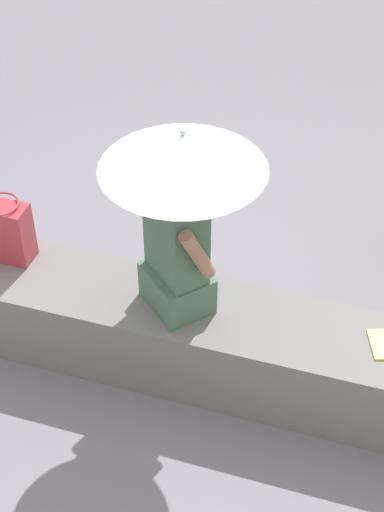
{
  "coord_description": "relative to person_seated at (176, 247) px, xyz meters",
  "views": [
    {
      "loc": [
        0.76,
        -2.71,
        3.3
      ],
      "look_at": [
        -0.08,
        0.0,
        0.84
      ],
      "focal_mm": 53.06,
      "sensor_mm": 36.0,
      "label": 1
    }
  ],
  "objects": [
    {
      "name": "stone_bench",
      "position": [
        0.16,
        -0.01,
        -0.63
      ],
      "size": [
        3.1,
        0.53,
        0.49
      ],
      "primitive_type": "cube",
      "color": "slate",
      "rests_on": "ground"
    },
    {
      "name": "person_seated",
      "position": [
        0.0,
        0.0,
        0.0
      ],
      "size": [
        0.48,
        0.46,
        0.9
      ],
      "color": "#47664C",
      "rests_on": "stone_bench"
    },
    {
      "name": "ground_plane",
      "position": [
        0.16,
        -0.01,
        -0.88
      ],
      "size": [
        14.0,
        14.0,
        0.0
      ],
      "primitive_type": "plane",
      "color": "slate"
    },
    {
      "name": "handbag_black",
      "position": [
        -1.03,
        0.08,
        -0.21
      ],
      "size": [
        0.3,
        0.22,
        0.37
      ],
      "color": "#B2333D",
      "rests_on": "stone_bench"
    },
    {
      "name": "parasol",
      "position": [
        0.06,
        -0.08,
        0.61
      ],
      "size": [
        0.76,
        0.76,
        1.12
      ],
      "color": "#B7B7BC",
      "rests_on": "stone_bench"
    }
  ]
}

